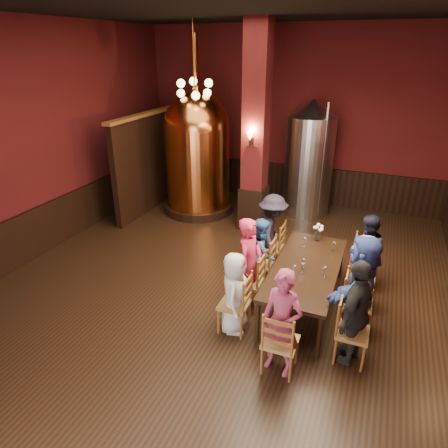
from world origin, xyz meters
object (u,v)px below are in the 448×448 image
at_px(dining_table, 306,270).
at_px(rose_vase, 318,230).
at_px(steel_vessel, 309,159).
at_px(person_1, 249,264).
at_px(copper_kettle, 197,152).
at_px(person_0, 234,293).
at_px(person_2, 261,253).

bearing_deg(dining_table, rose_vase, 90.25).
xyz_separation_m(dining_table, steel_vessel, (-0.82, 4.10, 0.73)).
xyz_separation_m(person_1, copper_kettle, (-2.58, 3.51, 0.76)).
bearing_deg(copper_kettle, person_1, -53.65).
height_order(person_1, copper_kettle, copper_kettle).
bearing_deg(person_0, person_1, -10.35).
relative_size(person_0, person_2, 1.00).
relative_size(copper_kettle, rose_vase, 13.18).
bearing_deg(steel_vessel, rose_vase, -75.27).
bearing_deg(rose_vase, copper_kettle, 147.56).
relative_size(person_0, person_1, 0.82).
relative_size(person_0, rose_vase, 4.02).
height_order(dining_table, person_1, person_1).
bearing_deg(rose_vase, person_0, -112.86).
bearing_deg(person_2, person_1, 167.36).
xyz_separation_m(person_2, copper_kettle, (-2.58, 2.85, 0.89)).
bearing_deg(person_2, rose_vase, -64.24).
distance_m(copper_kettle, steel_vessel, 2.77).
distance_m(copper_kettle, rose_vase, 4.10).
bearing_deg(dining_table, person_2, 158.78).
bearing_deg(rose_vase, person_1, -122.39).
xyz_separation_m(steel_vessel, rose_vase, (0.82, -3.10, -0.46)).
bearing_deg(person_0, steel_vessel, -10.72).
distance_m(dining_table, person_0, 1.31).
bearing_deg(steel_vessel, person_1, -90.37).
bearing_deg(person_0, person_2, -10.35).
relative_size(person_2, rose_vase, 4.04).
distance_m(person_0, person_1, 0.68).
xyz_separation_m(dining_table, person_2, (-0.85, 0.33, -0.04)).
height_order(dining_table, rose_vase, rose_vase).
bearing_deg(copper_kettle, rose_vase, -32.44).
relative_size(person_2, steel_vessel, 0.46).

